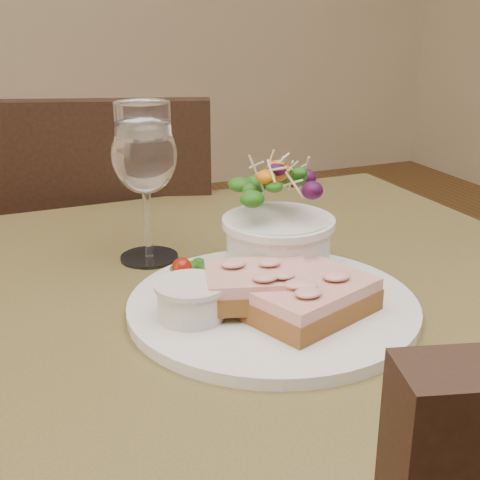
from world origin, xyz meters
name	(u,v)px	position (x,y,z in m)	size (l,w,h in m)	color
cafe_table	(254,380)	(0.00, 0.00, 0.65)	(0.80, 0.80, 0.75)	#4B3F20
chair_far	(111,382)	(-0.04, 0.62, 0.29)	(0.53, 0.53, 0.90)	black
dinner_plate	(273,306)	(0.00, -0.04, 0.76)	(0.29, 0.29, 0.01)	silver
sandwich_front	(308,298)	(0.02, -0.07, 0.78)	(0.14, 0.12, 0.03)	#523616
sandwich_back	(258,285)	(-0.02, -0.04, 0.78)	(0.12, 0.10, 0.03)	#523616
ramekin	(191,298)	(-0.08, -0.04, 0.78)	(0.06, 0.06, 0.04)	beige
salad_bowl	(279,219)	(0.04, 0.03, 0.82)	(0.11, 0.11, 0.13)	silver
garnish	(189,267)	(-0.05, 0.06, 0.77)	(0.05, 0.04, 0.02)	#0F370A
wine_glass	(144,160)	(-0.07, 0.15, 0.87)	(0.08, 0.08, 0.18)	white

